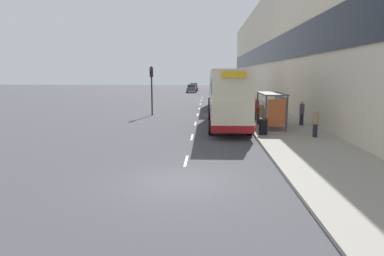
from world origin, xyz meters
TOP-DOWN VIEW (x-y plane):
  - ground_plane at (0.00, 0.00)m, footprint 220.00×220.00m
  - pavement at (6.50, 38.50)m, footprint 5.00×93.00m
  - terrace_facade at (10.49, 38.50)m, footprint 3.10×93.00m
  - lane_mark_0 at (0.00, 3.14)m, footprint 0.12×2.00m
  - lane_mark_1 at (0.00, 9.12)m, footprint 0.12×2.00m
  - lane_mark_2 at (0.00, 15.10)m, footprint 0.12×2.00m
  - lane_mark_3 at (0.00, 21.08)m, footprint 0.12×2.00m
  - lane_mark_4 at (0.00, 27.06)m, footprint 0.12×2.00m
  - lane_mark_5 at (0.00, 33.04)m, footprint 0.12×2.00m
  - lane_mark_6 at (0.00, 39.01)m, footprint 0.12×2.00m
  - lane_mark_7 at (0.00, 44.99)m, footprint 0.12×2.00m
  - bus_shelter at (5.77, 12.43)m, footprint 1.60×4.20m
  - double_decker_bus_near at (2.47, 13.52)m, footprint 2.85×11.45m
  - double_decker_bus_ahead at (2.48, 27.21)m, footprint 2.85×10.64m
  - car_0 at (-2.44, 60.72)m, footprint 2.07×3.87m
  - car_1 at (3.17, 54.68)m, footprint 2.06×4.42m
  - car_2 at (-2.27, 67.83)m, footprint 1.90×3.93m
  - pedestrian_at_shelter at (5.07, 16.38)m, footprint 0.36×0.36m
  - pedestrian_1 at (4.92, 14.02)m, footprint 0.31×0.31m
  - pedestrian_2 at (8.12, 13.86)m, footprint 0.36×0.36m
  - pedestrian_3 at (4.70, 11.18)m, footprint 0.36×0.36m
  - pedestrian_4 at (7.61, 8.84)m, footprint 0.34×0.34m
  - litter_bin at (4.55, 9.54)m, footprint 0.55×0.55m
  - traffic_light_far_kerb at (-4.40, 20.53)m, footprint 0.30×0.32m

SIDE VIEW (x-z plane):
  - ground_plane at x=0.00m, z-range 0.00..0.00m
  - lane_mark_0 at x=0.00m, z-range 0.00..0.01m
  - lane_mark_1 at x=0.00m, z-range 0.00..0.01m
  - lane_mark_2 at x=0.00m, z-range 0.00..0.01m
  - lane_mark_3 at x=0.00m, z-range 0.00..0.01m
  - lane_mark_4 at x=0.00m, z-range 0.00..0.01m
  - lane_mark_5 at x=0.00m, z-range 0.00..0.01m
  - lane_mark_6 at x=0.00m, z-range 0.00..0.01m
  - lane_mark_7 at x=0.00m, z-range 0.00..0.01m
  - pavement at x=6.50m, z-range 0.00..0.14m
  - litter_bin at x=4.55m, z-range 0.14..1.19m
  - car_0 at x=-2.44m, z-range -0.01..1.71m
  - car_1 at x=3.17m, z-range -0.01..1.74m
  - car_2 at x=-2.27m, z-range -0.02..1.78m
  - pedestrian_1 at x=4.92m, z-range 0.16..1.73m
  - pedestrian_4 at x=7.61m, z-range 0.16..1.87m
  - pedestrian_3 at x=4.70m, z-range 0.16..1.96m
  - pedestrian_2 at x=8.12m, z-range 0.16..2.00m
  - pedestrian_at_shelter at x=5.07m, z-range 0.16..2.00m
  - bus_shelter at x=5.77m, z-range 0.64..3.12m
  - double_decker_bus_ahead at x=2.48m, z-range 0.13..4.43m
  - double_decker_bus_near at x=2.47m, z-range 0.14..4.44m
  - traffic_light_far_kerb at x=-4.40m, z-range 0.82..5.50m
  - terrace_facade at x=10.49m, z-range -0.01..15.16m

